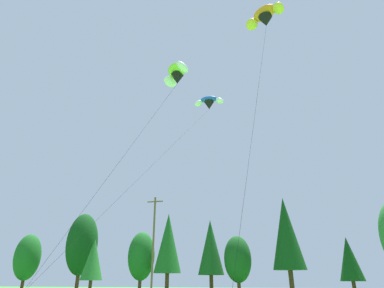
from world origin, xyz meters
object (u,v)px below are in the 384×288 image
utility_pole (153,244)px  parafoil_kite_mid_orange (265,17)px  parafoil_kite_far_blue_white (209,102)px  parafoil_kite_high_lime_white (176,75)px

utility_pole → parafoil_kite_mid_orange: bearing=-49.0°
parafoil_kite_far_blue_white → parafoil_kite_high_lime_white: bearing=-91.7°
parafoil_kite_mid_orange → parafoil_kite_far_blue_white: size_ratio=1.03×
parafoil_kite_high_lime_white → utility_pole: bearing=113.8°
parafoil_kite_high_lime_white → parafoil_kite_far_blue_white: size_ratio=0.79×
utility_pole → parafoil_kite_high_lime_white: size_ratio=0.71×
parafoil_kite_high_lime_white → parafoil_kite_mid_orange: size_ratio=0.77×
utility_pole → parafoil_kite_high_lime_white: (8.48, -19.19, 12.03)m
utility_pole → parafoil_kite_far_blue_white: (8.89, -5.76, 16.79)m
parafoil_kite_high_lime_white → parafoil_kite_far_blue_white: 14.25m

